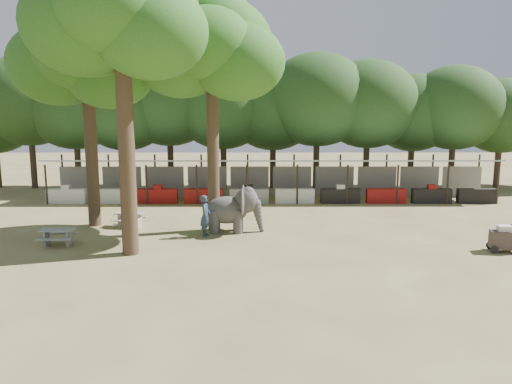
{
  "coord_description": "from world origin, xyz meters",
  "views": [
    {
      "loc": [
        -1.06,
        -17.22,
        5.65
      ],
      "look_at": [
        -1.0,
        5.0,
        2.0
      ],
      "focal_mm": 35.0,
      "sensor_mm": 36.0,
      "label": 1
    }
  ],
  "objects_px": {
    "yard_tree_back": "(209,46)",
    "cart_front": "(504,239)",
    "yard_tree_left": "(85,56)",
    "picnic_table_near": "(58,235)",
    "yard_tree_center": "(119,14)",
    "elephant": "(234,209)",
    "handler": "(205,216)",
    "picnic_table_far": "(130,217)"
  },
  "relations": [
    {
      "from": "yard_tree_back",
      "to": "cart_front",
      "type": "distance_m",
      "value": 15.04
    },
    {
      "from": "yard_tree_left",
      "to": "picnic_table_near",
      "type": "bearing_deg",
      "value": -93.45
    },
    {
      "from": "yard_tree_left",
      "to": "yard_tree_center",
      "type": "height_order",
      "value": "yard_tree_center"
    },
    {
      "from": "yard_tree_center",
      "to": "elephant",
      "type": "bearing_deg",
      "value": 40.3
    },
    {
      "from": "elephant",
      "to": "cart_front",
      "type": "height_order",
      "value": "elephant"
    },
    {
      "from": "yard_tree_left",
      "to": "handler",
      "type": "relative_size",
      "value": 5.85
    },
    {
      "from": "handler",
      "to": "picnic_table_near",
      "type": "bearing_deg",
      "value": 107.23
    },
    {
      "from": "picnic_table_near",
      "to": "cart_front",
      "type": "distance_m",
      "value": 18.37
    },
    {
      "from": "picnic_table_near",
      "to": "picnic_table_far",
      "type": "bearing_deg",
      "value": 56.02
    },
    {
      "from": "yard_tree_left",
      "to": "picnic_table_near",
      "type": "distance_m",
      "value": 8.69
    },
    {
      "from": "yard_tree_back",
      "to": "handler",
      "type": "distance_m",
      "value": 7.72
    },
    {
      "from": "yard_tree_back",
      "to": "cart_front",
      "type": "bearing_deg",
      "value": -18.05
    },
    {
      "from": "yard_tree_center",
      "to": "elephant",
      "type": "xyz_separation_m",
      "value": [
        4.09,
        3.46,
        -8.14
      ]
    },
    {
      "from": "yard_tree_back",
      "to": "yard_tree_center",
      "type": "bearing_deg",
      "value": -126.86
    },
    {
      "from": "yard_tree_center",
      "to": "picnic_table_near",
      "type": "bearing_deg",
      "value": 162.03
    },
    {
      "from": "yard_tree_back",
      "to": "picnic_table_near",
      "type": "height_order",
      "value": "yard_tree_back"
    },
    {
      "from": "yard_tree_left",
      "to": "elephant",
      "type": "relative_size",
      "value": 3.97
    },
    {
      "from": "yard_tree_center",
      "to": "handler",
      "type": "height_order",
      "value": "yard_tree_center"
    },
    {
      "from": "handler",
      "to": "picnic_table_near",
      "type": "xyz_separation_m",
      "value": [
        -6.08,
        -1.57,
        -0.48
      ]
    },
    {
      "from": "picnic_table_far",
      "to": "cart_front",
      "type": "bearing_deg",
      "value": -5.64
    },
    {
      "from": "yard_tree_left",
      "to": "picnic_table_near",
      "type": "relative_size",
      "value": 7.52
    },
    {
      "from": "picnic_table_near",
      "to": "cart_front",
      "type": "xyz_separation_m",
      "value": [
        18.34,
        -0.99,
        0.07
      ]
    },
    {
      "from": "cart_front",
      "to": "yard_tree_center",
      "type": "bearing_deg",
      "value": -169.4
    },
    {
      "from": "yard_tree_back",
      "to": "picnic_table_far",
      "type": "distance_m",
      "value": 9.07
    },
    {
      "from": "picnic_table_near",
      "to": "cart_front",
      "type": "bearing_deg",
      "value": -5.16
    },
    {
      "from": "yard_tree_center",
      "to": "yard_tree_back",
      "type": "height_order",
      "value": "yard_tree_center"
    },
    {
      "from": "picnic_table_near",
      "to": "yard_tree_center",
      "type": "bearing_deg",
      "value": -20.03
    },
    {
      "from": "picnic_table_near",
      "to": "cart_front",
      "type": "height_order",
      "value": "cart_front"
    },
    {
      "from": "yard_tree_left",
      "to": "yard_tree_back",
      "type": "bearing_deg",
      "value": -9.46
    },
    {
      "from": "picnic_table_near",
      "to": "picnic_table_far",
      "type": "xyz_separation_m",
      "value": [
        2.17,
        3.49,
        -0.01
      ]
    },
    {
      "from": "picnic_table_near",
      "to": "elephant",
      "type": "bearing_deg",
      "value": 16.18
    },
    {
      "from": "yard_tree_center",
      "to": "elephant",
      "type": "height_order",
      "value": "yard_tree_center"
    },
    {
      "from": "yard_tree_center",
      "to": "yard_tree_back",
      "type": "distance_m",
      "value": 5.04
    },
    {
      "from": "handler",
      "to": "picnic_table_far",
      "type": "xyz_separation_m",
      "value": [
        -3.91,
        1.92,
        -0.49
      ]
    },
    {
      "from": "yard_tree_left",
      "to": "handler",
      "type": "distance_m",
      "value": 9.62
    },
    {
      "from": "yard_tree_back",
      "to": "picnic_table_far",
      "type": "height_order",
      "value": "yard_tree_back"
    },
    {
      "from": "yard_tree_center",
      "to": "elephant",
      "type": "relative_size",
      "value": 4.34
    },
    {
      "from": "yard_tree_center",
      "to": "cart_front",
      "type": "height_order",
      "value": "yard_tree_center"
    },
    {
      "from": "yard_tree_center",
      "to": "elephant",
      "type": "distance_m",
      "value": 9.74
    },
    {
      "from": "yard_tree_left",
      "to": "elephant",
      "type": "height_order",
      "value": "yard_tree_left"
    },
    {
      "from": "yard_tree_center",
      "to": "handler",
      "type": "xyz_separation_m",
      "value": [
        2.84,
        2.62,
        -8.27
      ]
    },
    {
      "from": "yard_tree_back",
      "to": "elephant",
      "type": "bearing_deg",
      "value": -26.26
    }
  ]
}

